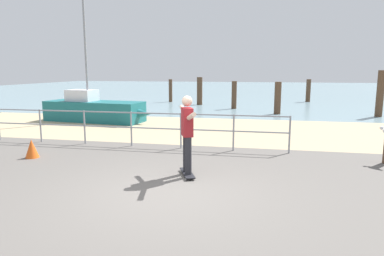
{
  "coord_description": "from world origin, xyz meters",
  "views": [
    {
      "loc": [
        1.72,
        -5.9,
        2.26
      ],
      "look_at": [
        0.09,
        2.0,
        0.9
      ],
      "focal_mm": 32.23,
      "sensor_mm": 36.0,
      "label": 1
    }
  ],
  "objects_px": {
    "sailboat": "(97,110)",
    "skateboarder": "(187,130)",
    "skateboard": "(187,173)",
    "traffic_cone": "(32,149)"
  },
  "relations": [
    {
      "from": "skateboard",
      "to": "skateboarder",
      "type": "distance_m",
      "value": 0.95
    },
    {
      "from": "sailboat",
      "to": "skateboard",
      "type": "distance_m",
      "value": 8.93
    },
    {
      "from": "sailboat",
      "to": "skateboard",
      "type": "bearing_deg",
      "value": -51.17
    },
    {
      "from": "sailboat",
      "to": "traffic_cone",
      "type": "xyz_separation_m",
      "value": [
        1.33,
        -6.27,
        -0.28
      ]
    },
    {
      "from": "sailboat",
      "to": "skateboarder",
      "type": "xyz_separation_m",
      "value": [
        5.59,
        -6.94,
        0.49
      ]
    },
    {
      "from": "sailboat",
      "to": "skateboarder",
      "type": "relative_size",
      "value": 3.43
    },
    {
      "from": "skateboard",
      "to": "skateboarder",
      "type": "xyz_separation_m",
      "value": [
        -0.0,
        -0.0,
        0.95
      ]
    },
    {
      "from": "skateboard",
      "to": "traffic_cone",
      "type": "bearing_deg",
      "value": 170.99
    },
    {
      "from": "skateboarder",
      "to": "traffic_cone",
      "type": "xyz_separation_m",
      "value": [
        -4.26,
        0.68,
        -0.77
      ]
    },
    {
      "from": "skateboard",
      "to": "skateboarder",
      "type": "bearing_deg",
      "value": -97.13
    }
  ]
}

